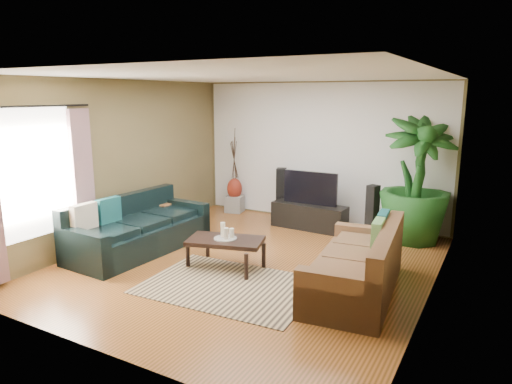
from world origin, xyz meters
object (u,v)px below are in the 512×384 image
Objects in this scene: television at (310,188)px; side_table at (164,215)px; pedestal at (235,204)px; potted_plant at (416,180)px; sofa_right at (355,260)px; speaker_left at (281,194)px; coffee_table at (226,253)px; sofa_left at (140,225)px; vase at (235,189)px; speaker_right at (372,212)px; tv_stand at (309,216)px.

television is 1.90× the size of side_table.
potted_plant is at bearing -3.10° from pedestal.
potted_plant reaches higher than sofa_right.
speaker_left is 2.35m from side_table.
potted_plant reaches higher than coffee_table.
speaker_left is at bearing 48.65° from side_table.
pedestal is at bearing -134.16° from sofa_right.
sofa_right is at bearing -12.91° from coffee_table.
vase is (0.03, 2.82, 0.08)m from sofa_left.
pedestal is (-3.03, 0.37, -0.29)m from speaker_right.
speaker_left is at bearing -18.83° from sofa_left.
vase is (-1.87, 0.37, -0.27)m from television.
sofa_right reaches higher than side_table.
sofa_right is at bearing -84.92° from sofa_left.
side_table is at bearing 137.01° from coffee_table.
speaker_left reaches higher than coffee_table.
sofa_right is 4.71× the size of vase.
sofa_left is 2.51× the size of speaker_right.
sofa_left reaches higher than tv_stand.
speaker_right is 0.90m from potted_plant.
sofa_right is 4.01m from side_table.
pedestal is 0.64× the size of side_table.
sofa_left is 1.67× the size of tv_stand.
speaker_right reaches higher than vase.
tv_stand is at bearing -11.77° from pedestal.
vase is at bearing 171.11° from tv_stand.
potted_plant is (1.82, 0.19, 0.82)m from tv_stand.
sofa_right is 2.59m from potted_plant.
television is (0.00, 0.02, 0.54)m from tv_stand.
tv_stand is at bearing -35.04° from sofa_left.
television is at bearing 67.09° from coffee_table.
potted_plant is at bearing 5.31° from television.
pedestal is at bearing 176.90° from potted_plant.
speaker_left is 2.32× the size of vase.
potted_plant is at bearing 8.81° from tv_stand.
coffee_table is 1.03× the size of television.
speaker_right is at bearing -29.06° from speaker_left.
tv_stand reaches higher than coffee_table.
vase is 0.82× the size of side_table.
speaker_right is at bearing -6.90° from pedestal.
speaker_left reaches higher than sofa_left.
sofa_right is at bearing -60.73° from speaker_right.
speaker_left is at bearing 0.00° from vase.
speaker_right is (-0.41, 2.33, 0.04)m from sofa_right.
sofa_left and sofa_right have the same top height.
potted_plant is 3.74m from vase.
tv_stand is 3.17× the size of vase.
side_table is (-4.14, -1.56, -0.79)m from potted_plant.
vase reaches higher than coffee_table.
tv_stand is 1.36× the size of television.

